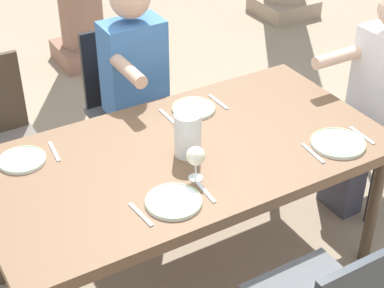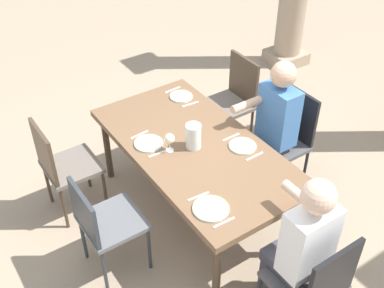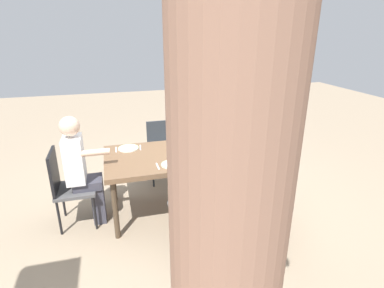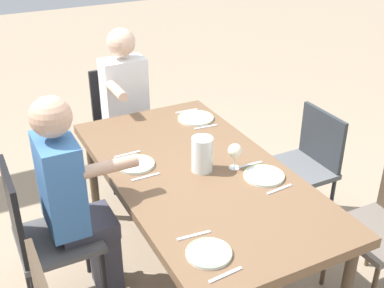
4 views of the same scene
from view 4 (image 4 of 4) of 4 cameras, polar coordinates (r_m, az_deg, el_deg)
name	(u,v)px [view 4 (image 4 of 4)]	position (r m, az deg, el deg)	size (l,w,h in m)	color
ground_plane	(198,269)	(3.35, 0.67, -14.29)	(16.00, 16.00, 0.00)	gray
dining_table	(198,180)	(2.93, 0.75, -4.15)	(1.89, 0.98, 0.76)	brown
chair_mid_north	(41,232)	(2.88, -17.05, -9.68)	(0.44, 0.44, 0.97)	#4F4F50
chair_mid_south	(305,162)	(3.55, 12.95, -1.99)	(0.44, 0.44, 0.88)	#5B5E61
chair_head_east	(122,119)	(4.13, -8.12, 2.91)	(0.44, 0.44, 0.93)	#4F4F50
diner_woman_green	(74,198)	(2.81, -13.45, -6.09)	(0.35, 0.50, 1.33)	#3F3F4C
diner_man_white	(128,106)	(3.90, -7.46, 4.34)	(0.50, 0.35, 1.31)	#3F3F4C
plate_0	(209,253)	(2.29, 1.96, -12.49)	(0.21, 0.21, 0.02)	white
fork_0	(226,275)	(2.20, 3.90, -14.84)	(0.02, 0.17, 0.01)	silver
spoon_0	(194,235)	(2.40, 0.21, -10.52)	(0.02, 0.17, 0.01)	silver
plate_1	(264,176)	(2.86, 8.32, -3.63)	(0.24, 0.24, 0.02)	white
wine_glass_1	(235,151)	(2.88, 4.98, -0.82)	(0.08, 0.08, 0.16)	white
fork_1	(279,189)	(2.77, 10.07, -5.17)	(0.02, 0.17, 0.01)	silver
spoon_1	(250,165)	(2.97, 6.68, -2.39)	(0.02, 0.17, 0.01)	silver
plate_2	(136,164)	(2.96, -6.48, -2.35)	(0.23, 0.23, 0.02)	white
fork_2	(146,177)	(2.84, -5.38, -3.81)	(0.02, 0.17, 0.01)	silver
spoon_2	(127,154)	(3.09, -7.48, -1.18)	(0.02, 0.17, 0.01)	silver
plate_3	(196,118)	(3.53, 0.44, 3.03)	(0.26, 0.26, 0.02)	white
fork_3	(206,127)	(3.41, 1.60, 1.99)	(0.02, 0.17, 0.01)	silver
spoon_3	(186,111)	(3.65, -0.64, 3.83)	(0.02, 0.17, 0.01)	silver
water_pitcher	(203,156)	(2.85, 1.22, -1.43)	(0.13, 0.13, 0.21)	white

